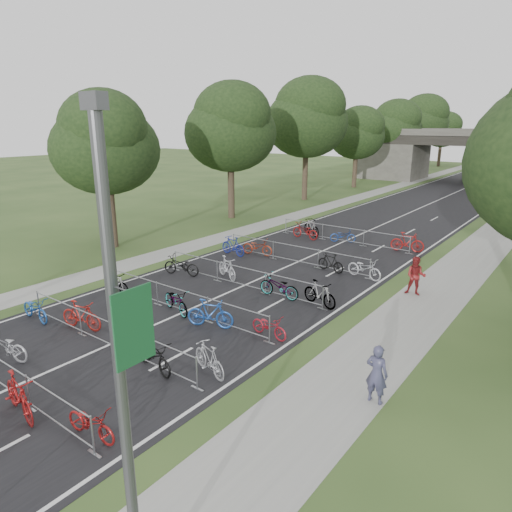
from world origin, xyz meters
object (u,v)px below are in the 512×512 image
(pedestrian_a, at_px, (377,374))
(lamppost, at_px, (121,378))
(overpass_bridge, at_px, (479,157))
(pedestrian_b, at_px, (416,276))

(pedestrian_a, bearing_deg, lamppost, 84.63)
(overpass_bridge, height_order, lamppost, lamppost)
(overpass_bridge, relative_size, pedestrian_a, 17.11)
(pedestrian_a, distance_m, pedestrian_b, 9.51)
(overpass_bridge, relative_size, pedestrian_b, 16.64)
(overpass_bridge, xyz_separation_m, pedestrian_a, (9.20, -55.16, -2.63))
(pedestrian_b, bearing_deg, overpass_bridge, 87.05)
(overpass_bridge, bearing_deg, lamppost, -82.47)
(overpass_bridge, bearing_deg, pedestrian_a, -80.53)
(lamppost, relative_size, pedestrian_a, 4.53)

